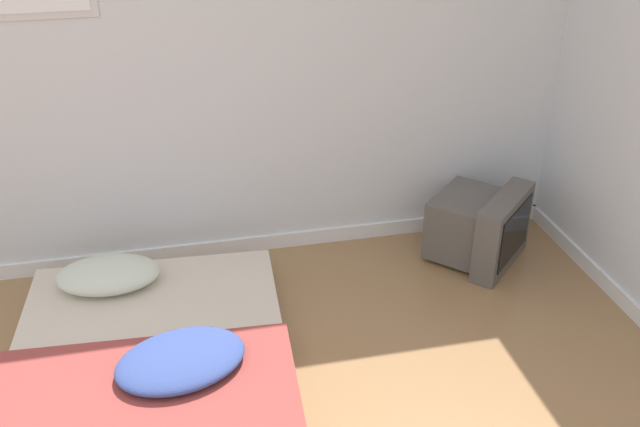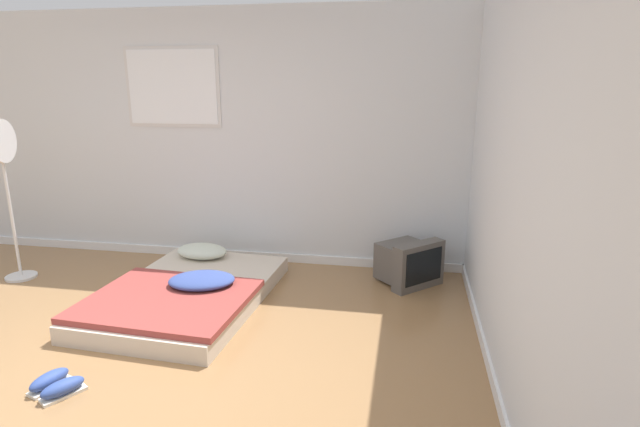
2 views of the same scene
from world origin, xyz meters
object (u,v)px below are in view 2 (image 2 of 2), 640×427
at_px(crt_tv, 408,262).
at_px(sneaker_pair, 56,385).
at_px(standing_fan, 3,161).
at_px(mattress_bed, 187,291).

distance_m(crt_tv, sneaker_pair, 3.05).
distance_m(crt_tv, standing_fan, 3.92).
relative_size(mattress_bed, crt_tv, 2.86).
distance_m(sneaker_pair, standing_fan, 2.55).
xyz_separation_m(crt_tv, sneaker_pair, (-2.14, -2.17, -0.16)).
bearing_deg(standing_fan, sneaker_pair, -44.88).
bearing_deg(mattress_bed, crt_tv, 22.84).
relative_size(crt_tv, standing_fan, 0.43).
relative_size(mattress_bed, standing_fan, 1.24).
height_order(mattress_bed, crt_tv, crt_tv).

